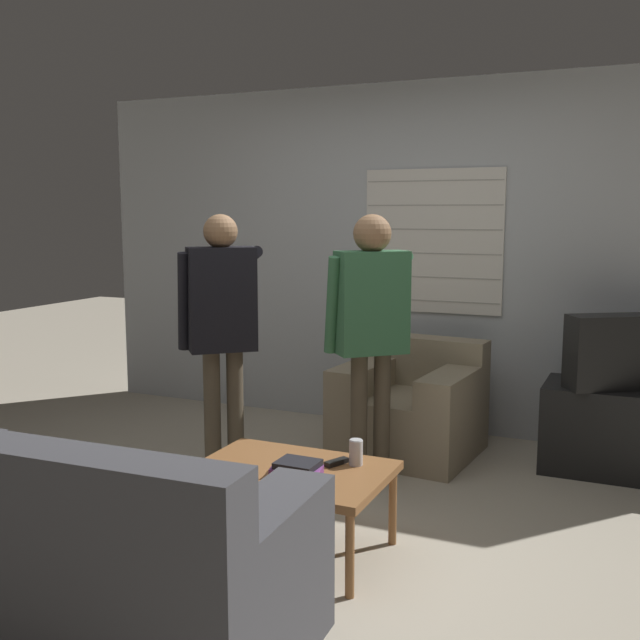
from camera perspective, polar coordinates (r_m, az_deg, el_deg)
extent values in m
plane|color=#B2A893|center=(4.06, -2.60, -15.24)|extent=(16.00, 16.00, 0.00)
cube|color=#ADB2B7|center=(5.62, 6.65, 4.71)|extent=(5.20, 0.06, 2.55)
cube|color=silver|center=(5.52, 8.60, 5.95)|extent=(1.02, 0.02, 1.04)
cube|color=#A4A099|center=(5.54, 8.47, 1.47)|extent=(1.00, 0.00, 0.01)
cube|color=#A4A099|center=(5.52, 8.51, 3.25)|extent=(1.00, 0.00, 0.01)
cube|color=#A4A099|center=(5.51, 8.55, 5.05)|extent=(1.00, 0.00, 0.01)
cube|color=#A4A099|center=(5.50, 8.58, 6.85)|extent=(1.00, 0.00, 0.01)
cube|color=#A4A099|center=(5.50, 8.62, 8.65)|extent=(1.00, 0.00, 0.01)
cube|color=#A4A099|center=(5.51, 8.66, 10.45)|extent=(1.00, 0.00, 0.01)
cube|color=#424247|center=(3.20, -18.52, -18.25)|extent=(1.89, 0.92, 0.42)
cube|color=#424247|center=(2.65, -4.78, -16.20)|extent=(0.27, 0.86, 0.19)
cube|color=#935B2D|center=(3.32, -22.68, -11.65)|extent=(0.41, 0.32, 0.37)
cube|color=gray|center=(5.10, 6.75, -7.86)|extent=(0.93, 0.89, 0.41)
cube|color=gray|center=(5.29, 8.10, -3.10)|extent=(0.87, 0.28, 0.34)
cube|color=gray|center=(4.92, 10.15, -4.92)|extent=(0.31, 0.84, 0.19)
cube|color=gray|center=(5.15, 3.61, -4.22)|extent=(0.31, 0.84, 0.19)
cube|color=brown|center=(3.61, -2.23, -11.52)|extent=(0.91, 0.64, 0.04)
cylinder|color=brown|center=(4.09, -5.74, -12.21)|extent=(0.04, 0.04, 0.38)
cylinder|color=brown|center=(3.78, 5.55, -14.00)|extent=(0.04, 0.04, 0.38)
cylinder|color=brown|center=(3.65, -10.29, -14.92)|extent=(0.04, 0.04, 0.38)
cylinder|color=brown|center=(3.29, 2.28, -17.46)|extent=(0.04, 0.04, 0.38)
cube|color=black|center=(5.05, 22.42, -7.82)|extent=(1.01, 0.52, 0.55)
cube|color=black|center=(4.94, 22.74, -2.22)|extent=(0.80, 0.61, 0.45)
cube|color=navy|center=(5.03, 22.13, -2.02)|extent=(0.60, 0.39, 0.37)
cylinder|color=#4C4233|center=(4.52, -8.20, -7.39)|extent=(0.10, 0.10, 0.81)
cylinder|color=#4C4233|center=(4.54, -6.46, -7.28)|extent=(0.10, 0.10, 0.81)
cube|color=black|center=(4.40, -7.50, 1.59)|extent=(0.42, 0.40, 0.61)
sphere|color=#846042|center=(4.37, -7.60, 6.71)|extent=(0.20, 0.20, 0.20)
cylinder|color=black|center=(4.41, -10.33, 1.39)|extent=(0.15, 0.16, 0.58)
cylinder|color=black|center=(4.69, -5.54, 4.61)|extent=(0.43, 0.48, 0.20)
cube|color=white|center=(4.97, -6.18, 4.07)|extent=(0.06, 0.07, 0.13)
cylinder|color=#4C4233|center=(4.46, 2.98, -7.63)|extent=(0.10, 0.10, 0.80)
cylinder|color=#4C4233|center=(4.51, 4.73, -7.45)|extent=(0.10, 0.10, 0.80)
cube|color=#336642|center=(4.35, 3.95, 1.34)|extent=(0.44, 0.42, 0.60)
sphere|color=#846042|center=(4.32, 4.00, 6.59)|extent=(0.22, 0.22, 0.22)
cylinder|color=#336642|center=(4.31, 0.96, 1.14)|extent=(0.16, 0.16, 0.57)
cylinder|color=#336642|center=(4.64, 5.43, 3.26)|extent=(0.40, 0.43, 0.36)
cube|color=white|center=(4.88, 4.27, 1.77)|extent=(0.09, 0.09, 0.12)
cube|color=#75387F|center=(3.50, -1.80, -11.43)|extent=(0.25, 0.17, 0.04)
cube|color=black|center=(3.49, -1.71, -10.91)|extent=(0.19, 0.16, 0.03)
cylinder|color=silver|center=(3.62, 2.75, -10.06)|extent=(0.07, 0.07, 0.12)
cylinder|color=silver|center=(3.61, 2.76, -9.11)|extent=(0.06, 0.06, 0.00)
cube|color=black|center=(3.64, 1.27, -10.78)|extent=(0.09, 0.13, 0.02)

